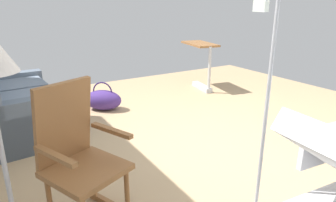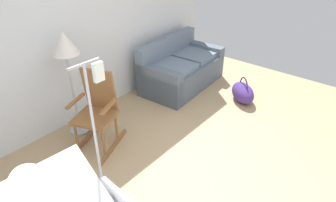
% 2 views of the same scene
% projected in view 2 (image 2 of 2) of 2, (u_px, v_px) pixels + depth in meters
% --- Properties ---
extents(ground_plane, '(6.64, 6.64, 0.00)m').
position_uv_depth(ground_plane, '(220.00, 177.00, 3.49)').
color(ground_plane, tan).
extents(back_wall, '(5.51, 0.10, 2.70)m').
position_uv_depth(back_wall, '(81.00, 27.00, 4.11)').
color(back_wall, silver).
rests_on(back_wall, ground).
extents(couch, '(1.65, 0.95, 0.85)m').
position_uv_depth(couch, '(181.00, 70.00, 5.37)').
color(couch, slate).
rests_on(couch, ground).
extents(rocking_chair, '(0.88, 0.73, 1.05)m').
position_uv_depth(rocking_chair, '(97.00, 111.00, 3.80)').
color(rocking_chair, brown).
rests_on(rocking_chair, ground).
extents(floor_lamp, '(0.34, 0.34, 1.48)m').
position_uv_depth(floor_lamp, '(65.00, 50.00, 3.65)').
color(floor_lamp, '#B2B5BA').
rests_on(floor_lamp, ground).
extents(duffel_bag, '(0.61, 0.63, 0.43)m').
position_uv_depth(duffel_bag, '(243.00, 92.00, 4.94)').
color(duffel_bag, '#472D7A').
rests_on(duffel_bag, ground).
extents(iv_pole, '(0.44, 0.44, 1.69)m').
position_uv_depth(iv_pole, '(105.00, 197.00, 2.91)').
color(iv_pole, '#B2B5BA').
rests_on(iv_pole, ground).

